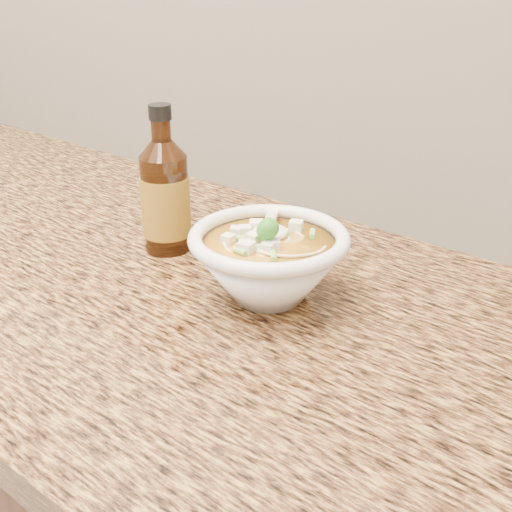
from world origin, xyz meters
The scene contains 4 objects.
cabinet centered at (0.00, 1.68, 0.43)m, with size 4.00×0.65×0.86m, color #371C10.
counter_slab centered at (0.00, 1.68, 0.88)m, with size 4.00×0.68×0.04m, color olive.
soup_bowl centered at (0.39, 1.70, 0.95)m, with size 0.19×0.20×0.11m.
hot_sauce_bottle centered at (0.18, 1.72, 0.98)m, with size 0.08×0.08×0.21m.
Camera 1 is at (0.82, 1.15, 1.29)m, focal length 45.00 mm.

